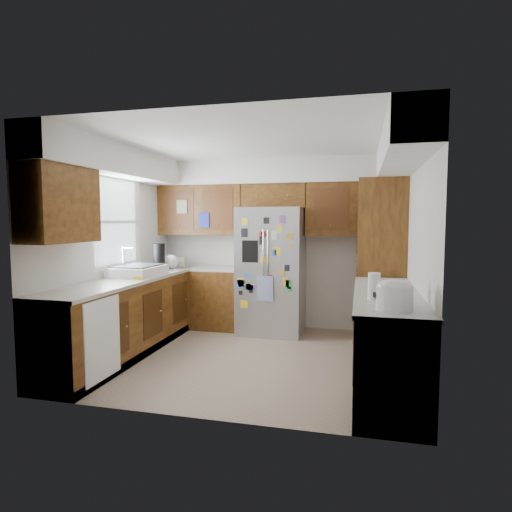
# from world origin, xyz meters

# --- Properties ---
(floor) EXTENTS (3.60, 3.60, 0.00)m
(floor) POSITION_xyz_m (0.00, 0.00, 0.00)
(floor) COLOR gray
(floor) RESTS_ON ground
(room_shell) EXTENTS (3.64, 3.24, 2.52)m
(room_shell) POSITION_xyz_m (-0.11, 0.36, 1.82)
(room_shell) COLOR silver
(room_shell) RESTS_ON ground
(left_counter_run) EXTENTS (1.36, 3.20, 0.92)m
(left_counter_run) POSITION_xyz_m (-1.36, 0.03, 0.43)
(left_counter_run) COLOR #401C0C
(left_counter_run) RESTS_ON ground
(right_counter_run) EXTENTS (0.63, 2.25, 0.92)m
(right_counter_run) POSITION_xyz_m (1.50, -0.47, 0.42)
(right_counter_run) COLOR #401C0C
(right_counter_run) RESTS_ON ground
(pantry) EXTENTS (0.60, 0.90, 2.15)m
(pantry) POSITION_xyz_m (1.50, 1.15, 1.07)
(pantry) COLOR #401C0C
(pantry) RESTS_ON ground
(fridge) EXTENTS (0.90, 0.79, 1.80)m
(fridge) POSITION_xyz_m (-0.00, 1.20, 0.90)
(fridge) COLOR #A1A1A6
(fridge) RESTS_ON ground
(bridge_cabinet) EXTENTS (0.96, 0.34, 0.35)m
(bridge_cabinet) POSITION_xyz_m (0.00, 1.43, 1.98)
(bridge_cabinet) COLOR #401C0C
(bridge_cabinet) RESTS_ON fridge
(fridge_top_items) EXTENTS (0.88, 0.37, 0.28)m
(fridge_top_items) POSITION_xyz_m (0.06, 1.41, 2.28)
(fridge_top_items) COLOR #14399E
(fridge_top_items) RESTS_ON bridge_cabinet
(sink_assembly) EXTENTS (0.52, 0.72, 0.37)m
(sink_assembly) POSITION_xyz_m (-1.50, 0.10, 0.99)
(sink_assembly) COLOR white
(sink_assembly) RESTS_ON left_counter_run
(left_counter_clutter) EXTENTS (0.31, 0.88, 0.38)m
(left_counter_clutter) POSITION_xyz_m (-1.47, 0.83, 1.05)
(left_counter_clutter) COLOR black
(left_counter_clutter) RESTS_ON left_counter_run
(rice_cooker) EXTENTS (0.29, 0.28, 0.25)m
(rice_cooker) POSITION_xyz_m (1.50, -1.32, 1.05)
(rice_cooker) COLOR white
(rice_cooker) RESTS_ON right_counter_run
(paper_towel) EXTENTS (0.11, 0.11, 0.24)m
(paper_towel) POSITION_xyz_m (1.36, -0.90, 1.04)
(paper_towel) COLOR white
(paper_towel) RESTS_ON right_counter_run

